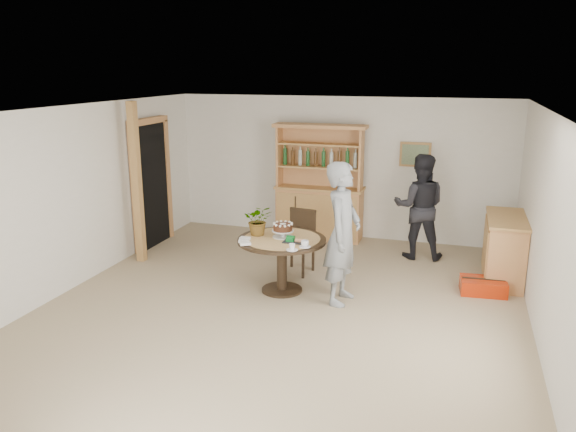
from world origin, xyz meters
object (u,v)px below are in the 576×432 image
Objects in this scene: dining_table at (282,249)px; red_suitcase at (483,286)px; adult_person at (419,207)px; dining_chair at (300,237)px; hutch at (320,200)px; sideboard at (504,249)px; teen_boy at (343,234)px.

red_suitcase is at bearing 15.44° from dining_table.
dining_chair is at bearing 30.65° from adult_person.
adult_person reaches higher than dining_chair.
hutch is 1.62× the size of sideboard.
adult_person is 1.78m from red_suitcase.
dining_table is 2.61m from adult_person.
teen_boy is (0.97, -2.68, 0.24)m from hutch.
red_suitcase is at bearing 122.84° from adult_person.
sideboard is 1.99× the size of red_suitcase.
sideboard reaches higher than dining_table.
hutch is at bearing 25.83° from teen_boy.
teen_boy reaches higher than sideboard.
dining_chair is at bearing 172.82° from red_suitcase.
hutch reaches higher than teen_boy.
adult_person is (1.77, -0.57, 0.15)m from hutch.
dining_chair is 1.49× the size of red_suitcase.
adult_person reaches higher than dining_table.
sideboard is 2.95m from dining_chair.
adult_person is (1.64, 1.18, 0.31)m from dining_chair.
hutch is at bearing 157.79° from sideboard.
hutch is 3.22× the size of red_suitcase.
hutch is 1.87m from adult_person.
red_suitcase is at bearing 7.11° from dining_chair.
dining_chair is (0.13, -1.75, -0.15)m from hutch.
sideboard is at bearing -49.28° from teen_boy.
dining_chair reaches higher than red_suitcase.
dining_table is 1.90× the size of red_suitcase.
adult_person is at bearing -17.91° from hutch.
hutch is 2.16× the size of dining_chair.
dining_table is at bearing -87.32° from hutch.
adult_person is (0.80, 2.11, -0.08)m from teen_boy.
hutch reaches higher than red_suitcase.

